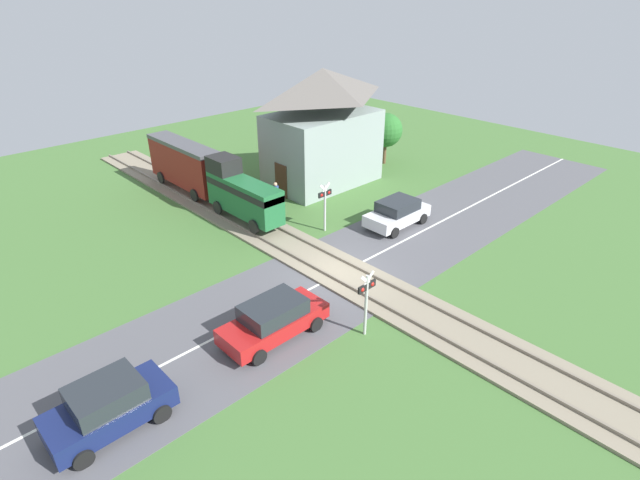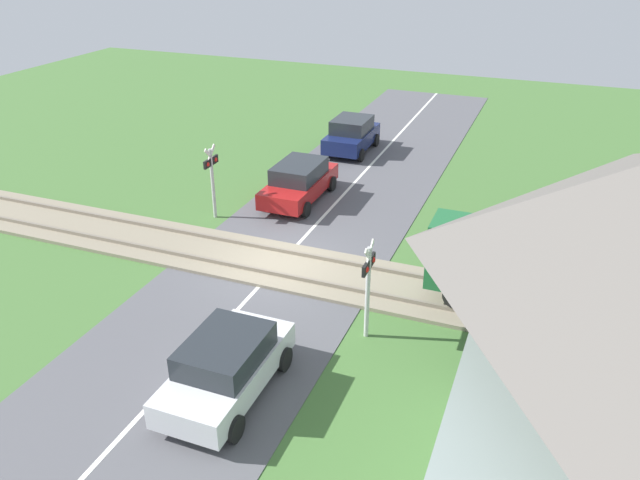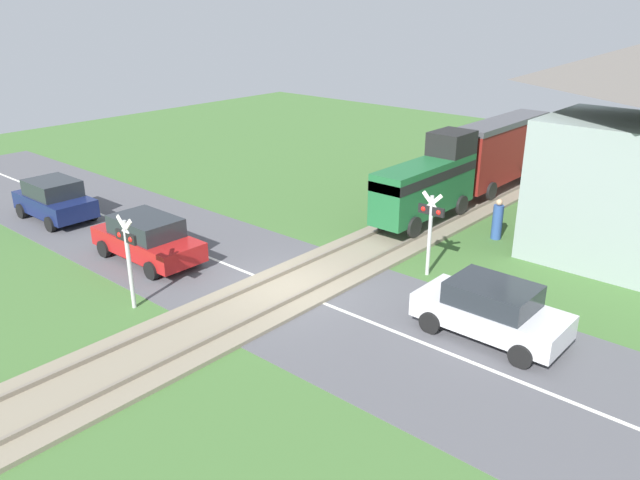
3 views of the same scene
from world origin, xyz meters
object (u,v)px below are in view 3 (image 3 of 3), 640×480
object	(u,v)px
crossing_signal_east_approach	(431,222)
pedestrian_by_station	(497,221)
car_behind_queue	(54,199)
car_far_side	(491,309)
train	(472,162)
car_near_crossing	(147,238)
crossing_signal_west_approach	(128,250)

from	to	relation	value
crossing_signal_east_approach	pedestrian_by_station	distance (m)	4.52
car_behind_queue	crossing_signal_east_approach	xyz separation A→B (m)	(13.93, 5.16, 0.94)
car_far_side	pedestrian_by_station	world-z (taller)	pedestrian_by_station
train	car_near_crossing	size ratio (longest dim) A/B	2.88
car_far_side	crossing_signal_west_approach	bearing A→B (deg)	-148.32
car_far_side	car_behind_queue	distance (m)	17.46
car_far_side	pedestrian_by_station	distance (m)	7.36
crossing_signal_east_approach	pedestrian_by_station	bearing A→B (deg)	87.67
car_behind_queue	crossing_signal_east_approach	size ratio (longest dim) A/B	1.33
train	crossing_signal_west_approach	distance (m)	14.92
train	crossing_signal_east_approach	size ratio (longest dim) A/B	4.44
car_far_side	train	bearing A→B (deg)	121.41
crossing_signal_east_approach	pedestrian_by_station	world-z (taller)	crossing_signal_east_approach
car_near_crossing	car_behind_queue	xyz separation A→B (m)	(-6.28, 0.00, 0.03)
car_near_crossing	car_far_side	xyz separation A→B (m)	(10.94, 2.88, -0.01)
car_near_crossing	crossing_signal_east_approach	bearing A→B (deg)	34.00
crossing_signal_west_approach	crossing_signal_east_approach	distance (m)	9.00
pedestrian_by_station	train	bearing A→B (deg)	133.29
pedestrian_by_station	car_near_crossing	bearing A→B (deg)	-129.36
car_far_side	crossing_signal_west_approach	world-z (taller)	crossing_signal_west_approach
car_behind_queue	pedestrian_by_station	xyz separation A→B (m)	(14.10, 9.54, -0.14)
car_near_crossing	crossing_signal_east_approach	world-z (taller)	crossing_signal_east_approach
train	pedestrian_by_station	bearing A→B (deg)	-46.71
crossing_signal_west_approach	pedestrian_by_station	size ratio (longest dim) A/B	1.82
train	car_behind_queue	xyz separation A→B (m)	(-11.39, -12.42, -1.03)
train	crossing_signal_west_approach	size ratio (longest dim) A/B	4.44
crossing_signal_east_approach	car_near_crossing	bearing A→B (deg)	-146.00
crossing_signal_west_approach	car_near_crossing	bearing A→B (deg)	138.59
train	car_far_side	distance (m)	11.23
car_behind_queue	crossing_signal_east_approach	bearing A→B (deg)	20.33
car_near_crossing	pedestrian_by_station	xyz separation A→B (m)	(7.83, 9.54, -0.11)
car_behind_queue	car_near_crossing	bearing A→B (deg)	-0.00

